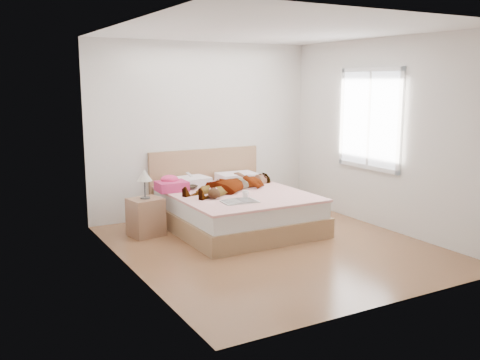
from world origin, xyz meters
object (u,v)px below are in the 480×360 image
Objects in this scene: woman at (233,182)px; phone at (189,174)px; magazine at (240,201)px; plush_toy at (214,193)px; bed at (234,208)px; towel at (171,185)px; coffee_mug at (245,194)px; nightstand at (146,214)px.

woman is 0.65m from phone.
magazine is 1.76× the size of plush_toy.
bed is at bearing -70.46° from phone.
towel is at bearing 148.61° from bed.
coffee_mug is at bearing -51.11° from towel.
nightstand is (-0.78, -0.33, -0.41)m from phone.
magazine is (0.19, -1.15, -0.19)m from phone.
towel is at bearing 128.89° from coffee_mug.
bed reaches higher than phone.
magazine is at bearing -101.34° from phone.
plush_toy is 0.95m from nightstand.
bed reaches higher than woman.
magazine is (0.49, -1.08, -0.08)m from towel.
coffee_mug is at bearing 46.38° from magazine.
bed reaches higher than plush_toy.
woman is at bearing 63.13° from bed.
towel is (-0.74, 0.45, 0.32)m from bed.
phone is at bearing 130.20° from bed.
towel reaches higher than magazine.
phone is 0.24× the size of towel.
plush_toy is at bearing 118.00° from magazine.
woman is 3.82× the size of towel.
bed is at bearing 31.87° from plush_toy.
nightstand reaches higher than coffee_mug.
woman is 6.12× the size of plush_toy.
magazine is (-0.31, -0.75, -0.10)m from woman.
bed is 1.24m from nightstand.
magazine is 0.30m from coffee_mug.
magazine is 3.89× the size of coffee_mug.
woman is 3.48× the size of magazine.
coffee_mug reaches higher than magazine.
towel is at bearing 112.74° from plush_toy.
coffee_mug is at bearing -87.75° from phone.
magazine is 1.29m from nightstand.
magazine is at bearing -65.48° from towel.
bed is at bearing 68.26° from magazine.
plush_toy is (-0.50, -0.39, -0.04)m from woman.
magazine is at bearing -40.08° from nightstand.
woman is 1.33m from nightstand.
towel is 0.63m from nightstand.
bed is 4.86× the size of towel.
woman is 15.83× the size of phone.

